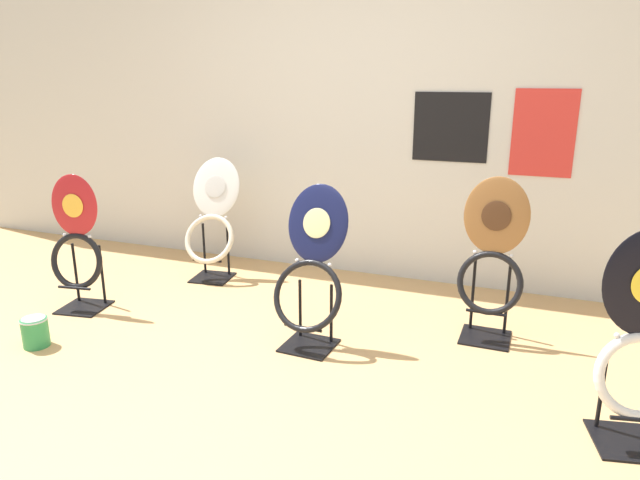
% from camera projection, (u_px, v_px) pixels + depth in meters
% --- Properties ---
extents(ground_plane, '(14.00, 14.00, 0.00)m').
position_uv_depth(ground_plane, '(224.00, 421.00, 2.54)').
color(ground_plane, tan).
extents(wall_back, '(8.00, 0.07, 2.60)m').
position_uv_depth(wall_back, '(368.00, 101.00, 4.10)').
color(wall_back, silver).
rests_on(wall_back, ground_plane).
extents(toilet_seat_display_navy_moon, '(0.42, 0.36, 0.91)m').
position_uv_depth(toilet_seat_display_navy_moon, '(312.00, 270.00, 3.15)').
color(toilet_seat_display_navy_moon, black).
rests_on(toilet_seat_display_navy_moon, ground_plane).
extents(toilet_seat_display_crimson_swirl, '(0.38, 0.32, 0.89)m').
position_uv_depth(toilet_seat_display_crimson_swirl, '(77.00, 245.00, 3.64)').
color(toilet_seat_display_crimson_swirl, black).
rests_on(toilet_seat_display_crimson_swirl, ground_plane).
extents(toilet_seat_display_white_plain, '(0.42, 0.43, 0.89)m').
position_uv_depth(toilet_seat_display_white_plain, '(213.00, 220.00, 4.24)').
color(toilet_seat_display_white_plain, black).
rests_on(toilet_seat_display_white_plain, ground_plane).
extents(toilet_seat_display_woodgrain, '(0.37, 0.28, 0.95)m').
position_uv_depth(toilet_seat_display_woodgrain, '(492.00, 261.00, 3.21)').
color(toilet_seat_display_woodgrain, black).
rests_on(toilet_seat_display_woodgrain, ground_plane).
extents(paint_can, '(0.15, 0.15, 0.17)m').
position_uv_depth(paint_can, '(35.00, 331.00, 3.22)').
color(paint_can, '#2D8E4C').
rests_on(paint_can, ground_plane).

